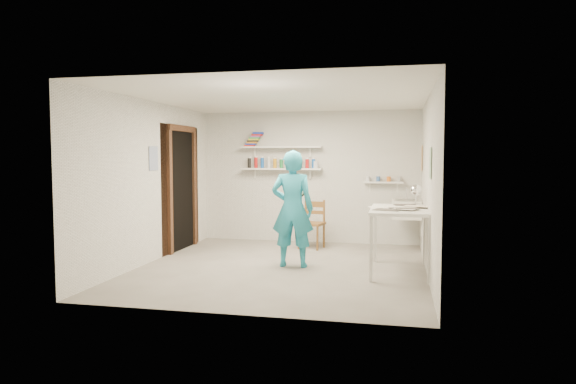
% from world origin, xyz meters
% --- Properties ---
extents(floor, '(4.00, 4.50, 0.02)m').
position_xyz_m(floor, '(0.00, 0.00, -0.01)').
color(floor, slate).
rests_on(floor, ground).
extents(ceiling, '(4.00, 4.50, 0.02)m').
position_xyz_m(ceiling, '(0.00, 0.00, 2.41)').
color(ceiling, silver).
rests_on(ceiling, wall_back).
extents(wall_back, '(4.00, 0.02, 2.40)m').
position_xyz_m(wall_back, '(0.00, 2.26, 1.20)').
color(wall_back, silver).
rests_on(wall_back, ground).
extents(wall_front, '(4.00, 0.02, 2.40)m').
position_xyz_m(wall_front, '(0.00, -2.26, 1.20)').
color(wall_front, silver).
rests_on(wall_front, ground).
extents(wall_left, '(0.02, 4.50, 2.40)m').
position_xyz_m(wall_left, '(-2.01, 0.00, 1.20)').
color(wall_left, silver).
rests_on(wall_left, ground).
extents(wall_right, '(0.02, 4.50, 2.40)m').
position_xyz_m(wall_right, '(2.01, 0.00, 1.20)').
color(wall_right, silver).
rests_on(wall_right, ground).
extents(doorway_recess, '(0.02, 0.90, 2.00)m').
position_xyz_m(doorway_recess, '(-1.99, 1.05, 1.00)').
color(doorway_recess, black).
rests_on(doorway_recess, wall_left).
extents(corridor_box, '(1.40, 1.50, 2.10)m').
position_xyz_m(corridor_box, '(-2.70, 1.05, 1.05)').
color(corridor_box, brown).
rests_on(corridor_box, ground).
extents(door_lintel, '(0.06, 1.05, 0.10)m').
position_xyz_m(door_lintel, '(-1.97, 1.05, 2.05)').
color(door_lintel, brown).
rests_on(door_lintel, wall_left).
extents(door_jamb_near, '(0.06, 0.10, 2.00)m').
position_xyz_m(door_jamb_near, '(-1.97, 0.55, 1.00)').
color(door_jamb_near, brown).
rests_on(door_jamb_near, ground).
extents(door_jamb_far, '(0.06, 0.10, 2.00)m').
position_xyz_m(door_jamb_far, '(-1.97, 1.55, 1.00)').
color(door_jamb_far, brown).
rests_on(door_jamb_far, ground).
extents(shelf_lower, '(1.50, 0.22, 0.03)m').
position_xyz_m(shelf_lower, '(-0.50, 2.13, 1.35)').
color(shelf_lower, white).
rests_on(shelf_lower, wall_back).
extents(shelf_upper, '(1.50, 0.22, 0.03)m').
position_xyz_m(shelf_upper, '(-0.50, 2.13, 1.75)').
color(shelf_upper, white).
rests_on(shelf_upper, wall_back).
extents(ledge_shelf, '(0.70, 0.14, 0.03)m').
position_xyz_m(ledge_shelf, '(1.35, 2.17, 1.12)').
color(ledge_shelf, white).
rests_on(ledge_shelf, wall_back).
extents(poster_left, '(0.01, 0.28, 0.36)m').
position_xyz_m(poster_left, '(-1.99, 0.05, 1.55)').
color(poster_left, '#334C7F').
rests_on(poster_left, wall_left).
extents(poster_right_a, '(0.01, 0.34, 0.42)m').
position_xyz_m(poster_right_a, '(1.99, 1.80, 1.55)').
color(poster_right_a, '#995933').
rests_on(poster_right_a, wall_right).
extents(poster_right_b, '(0.01, 0.30, 0.38)m').
position_xyz_m(poster_right_b, '(1.99, -0.55, 1.50)').
color(poster_right_b, '#3F724C').
rests_on(poster_right_b, wall_right).
extents(belfast_sink, '(0.48, 0.60, 0.30)m').
position_xyz_m(belfast_sink, '(1.75, 1.70, 0.70)').
color(belfast_sink, white).
rests_on(belfast_sink, wall_right).
extents(man, '(0.62, 0.42, 1.67)m').
position_xyz_m(man, '(0.13, 0.08, 0.83)').
color(man, '#2499B7').
rests_on(man, ground).
extents(wall_clock, '(0.30, 0.05, 0.30)m').
position_xyz_m(wall_clock, '(0.14, 0.30, 1.11)').
color(wall_clock, '#C8BA89').
rests_on(wall_clock, man).
extents(wooden_chair, '(0.47, 0.45, 0.86)m').
position_xyz_m(wooden_chair, '(0.16, 1.56, 0.43)').
color(wooden_chair, brown).
rests_on(wooden_chair, ground).
extents(work_table, '(0.79, 1.31, 0.88)m').
position_xyz_m(work_table, '(1.64, 0.01, 0.44)').
color(work_table, silver).
rests_on(work_table, ground).
extents(desk_lamp, '(0.16, 0.16, 0.16)m').
position_xyz_m(desk_lamp, '(1.86, 0.54, 1.10)').
color(desk_lamp, white).
rests_on(desk_lamp, work_table).
extents(spray_cans, '(1.34, 0.06, 0.17)m').
position_xyz_m(spray_cans, '(-0.50, 2.13, 1.45)').
color(spray_cans, black).
rests_on(spray_cans, shelf_lower).
extents(book_stack, '(0.34, 0.14, 0.25)m').
position_xyz_m(book_stack, '(-1.02, 2.13, 1.89)').
color(book_stack, red).
rests_on(book_stack, shelf_upper).
extents(ledge_pots, '(0.48, 0.07, 0.09)m').
position_xyz_m(ledge_pots, '(1.35, 2.17, 1.18)').
color(ledge_pots, silver).
rests_on(ledge_pots, ledge_shelf).
extents(papers, '(0.30, 0.22, 0.03)m').
position_xyz_m(papers, '(1.64, 0.01, 0.89)').
color(papers, silver).
rests_on(papers, work_table).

